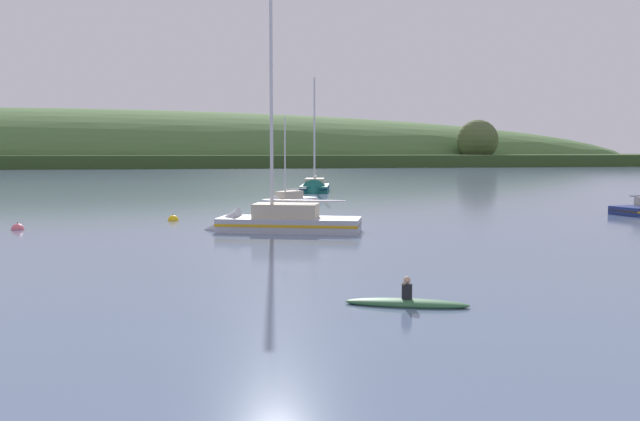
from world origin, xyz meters
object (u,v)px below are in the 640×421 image
mooring_buoy_off_fishing_boat (18,230)px  sailboat_outer_reach (285,203)px  sailboat_far_left (314,190)px  canoe_with_paddler (407,303)px  sailboat_near_mooring (272,227)px  mooring_buoy_far_upstream (173,220)px

mooring_buoy_off_fishing_boat → sailboat_outer_reach: bearing=43.0°
sailboat_far_left → sailboat_outer_reach: size_ratio=1.71×
sailboat_far_left → canoe_with_paddler: (-3.65, -57.16, -0.11)m
sailboat_outer_reach → canoe_with_paddler: size_ratio=2.18×
sailboat_near_mooring → sailboat_outer_reach: 18.80m
canoe_with_paddler → sailboat_near_mooring: bearing=-64.5°
sailboat_far_left → mooring_buoy_far_upstream: 32.99m
canoe_with_paddler → mooring_buoy_far_upstream: 28.48m
sailboat_near_mooring → mooring_buoy_off_fishing_boat: 15.34m
sailboat_near_mooring → mooring_buoy_far_upstream: size_ratio=19.23×
sailboat_far_left → mooring_buoy_far_upstream: bearing=-13.8°
canoe_with_paddler → mooring_buoy_far_upstream: (-9.43, 26.87, -0.10)m
sailboat_far_left → mooring_buoy_far_upstream: sailboat_far_left is taller
mooring_buoy_off_fishing_boat → sailboat_near_mooring: bearing=-9.8°
sailboat_outer_reach → mooring_buoy_off_fishing_boat: bearing=-0.5°
sailboat_outer_reach → canoe_with_paddler: bearing=48.0°
sailboat_far_left → sailboat_outer_reach: sailboat_far_left is taller
sailboat_near_mooring → mooring_buoy_off_fishing_boat: sailboat_near_mooring is taller
canoe_with_paddler → mooring_buoy_off_fishing_boat: 28.95m
mooring_buoy_far_upstream → sailboat_far_left: bearing=66.6°
sailboat_outer_reach → canoe_with_paddler: (0.97, -38.59, -0.10)m
sailboat_outer_reach → mooring_buoy_far_upstream: sailboat_outer_reach is taller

